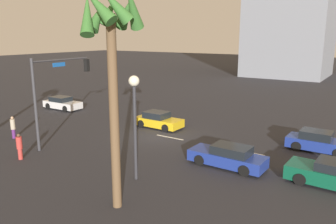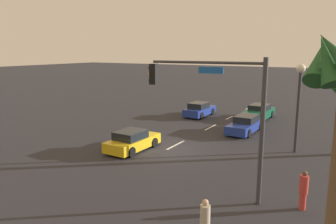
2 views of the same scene
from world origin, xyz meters
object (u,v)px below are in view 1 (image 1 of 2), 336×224
Objects in this scene: car_0 at (158,120)px; pedestrian_0 at (19,146)px; car_2 at (62,103)px; pedestrian_1 at (13,127)px; car_4 at (228,157)px; car_1 at (334,175)px; car_3 at (319,142)px; building_0 at (291,12)px; streetlamp at (135,107)px; palm_tree_1 at (111,41)px; traffic_signal at (56,85)px.

car_0 is 2.43× the size of pedestrian_0.
car_2 is 10.28m from pedestrian_1.
car_2 is (12.56, -0.44, -0.00)m from car_0.
car_0 is 0.88× the size of car_4.
car_1 is at bearing -159.37° from pedestrian_0.
car_1 is 5.64m from car_3.
car_1 is at bearing 162.34° from car_0.
car_1 is at bearing -175.43° from car_4.
car_4 is 50.99m from building_0.
streetlamp is 0.58× the size of palm_tree_1.
streetlamp reaches higher than car_2.
car_1 is at bearing -135.91° from palm_tree_1.
pedestrian_0 is at bearing 37.52° from car_3.
car_1 is 51.82m from building_0.
pedestrian_0 is at bearing 27.61° from car_4.
car_0 is at bearing -115.92° from traffic_signal.
car_2 is 21.58m from car_4.
car_2 is 1.01× the size of car_3.
car_1 is 12.88m from palm_tree_1.
traffic_signal is (-8.99, 7.79, 3.60)m from car_2.
building_0 reaches higher than pedestrian_1.
pedestrian_1 is at bearing 120.08° from car_2.
car_1 is 0.74× the size of traffic_signal.
palm_tree_1 is at bearing 112.20° from streetlamp.
car_1 is 0.81× the size of streetlamp.
pedestrian_0 is at bearing 87.04° from building_0.
pedestrian_1 is (7.41, 8.45, 0.27)m from car_0.
car_4 is 2.72× the size of pedestrian_1.
car_4 is 0.82× the size of streetlamp.
car_1 reaches higher than car_2.
pedestrian_0 is 5.01m from pedestrian_1.
building_0 is (12.77, -43.11, 11.18)m from car_3.
streetlamp is at bearing -67.80° from palm_tree_1.
traffic_signal is at bearing 64.08° from car_0.
streetlamp reaches higher than car_3.
car_3 is at bearing -152.46° from traffic_signal.
building_0 is (-3.15, -51.41, 7.61)m from traffic_signal.
car_2 is at bearing -59.92° from pedestrian_1.
pedestrian_0 is 0.07× the size of building_0.
car_3 is at bearing -115.71° from palm_tree_1.
traffic_signal is at bearing 9.37° from car_1.
pedestrian_0 reaches higher than car_2.
car_0 reaches higher than car_2.
building_0 reaches higher than car_3.
car_1 is 2.75× the size of pedestrian_0.
car_1 is 1.09× the size of car_2.
car_0 is at bearing -63.38° from palm_tree_1.
car_4 is (5.61, 0.45, -0.02)m from car_1.
streetlamp is at bearing -168.45° from pedestrian_0.
building_0 is at bearing -79.84° from car_4.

